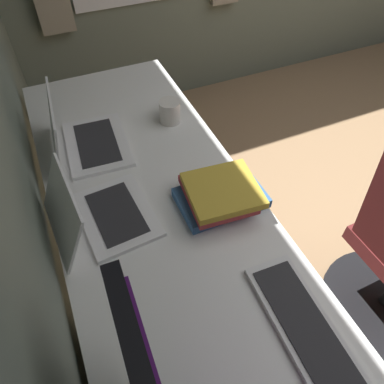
{
  "coord_description": "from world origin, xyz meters",
  "views": [
    {
      "loc": [
        -0.31,
        1.85,
        1.66
      ],
      "look_at": [
        0.27,
        1.59,
        0.95
      ],
      "focal_mm": 33.76,
      "sensor_mm": 36.0,
      "label": 1
    }
  ],
  "objects": [
    {
      "name": "book_stack_near",
      "position": [
        0.37,
        1.45,
        0.77
      ],
      "size": [
        0.25,
        0.28,
        0.09
      ],
      "color": "#38669E",
      "rests_on": "desk"
    },
    {
      "name": "laptop_leftmost",
      "position": [
        0.45,
        1.84,
        0.78
      ],
      "size": [
        0.32,
        0.33,
        0.21
      ],
      "color": "white",
      "rests_on": "desk"
    },
    {
      "name": "laptop_left",
      "position": [
        0.83,
        1.81,
        0.78
      ],
      "size": [
        0.35,
        0.3,
        0.23
      ],
      "color": "white",
      "rests_on": "desk"
    },
    {
      "name": "desk",
      "position": [
        0.27,
        1.64,
        0.66
      ],
      "size": [
        2.19,
        0.67,
        0.73
      ],
      "color": "white",
      "rests_on": "ground"
    },
    {
      "name": "keyboard_main",
      "position": [
        -0.11,
        1.44,
        0.74
      ],
      "size": [
        0.43,
        0.16,
        0.02
      ],
      "color": "silver",
      "rests_on": "desk"
    },
    {
      "name": "coffee_mug",
      "position": [
        0.86,
        1.43,
        0.78
      ],
      "size": [
        0.13,
        0.09,
        0.09
      ],
      "color": "silver",
      "rests_on": "desk"
    },
    {
      "name": "drawer_pedestal",
      "position": [
        0.02,
        1.67,
        0.35
      ],
      "size": [
        0.4,
        0.51,
        0.69
      ],
      "color": "white",
      "rests_on": "ground"
    }
  ]
}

